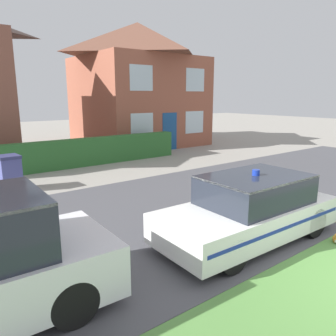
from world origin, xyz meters
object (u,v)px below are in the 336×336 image
Objects in this scene: cat at (336,239)px; wheelie_bin at (10,173)px; police_car at (250,209)px; house_right at (139,84)px.

wheelie_bin reaches higher than cat.
police_car is 14.33× the size of cat.
police_car is 7.79m from wheelie_bin.
cat is (1.28, -1.25, -0.58)m from police_car.
house_right reaches higher than cat.
wheelie_bin is at bearing -144.35° from house_right.
cat is 16.11m from house_right.
wheelie_bin is at bearing -64.61° from police_car.
police_car is 15.28m from house_right.
cat is at bearing -66.04° from wheelie_bin.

